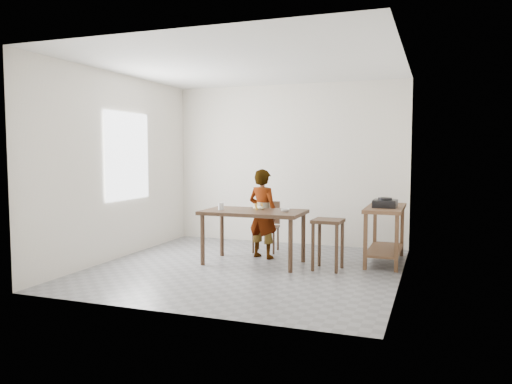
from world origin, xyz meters
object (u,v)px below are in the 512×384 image
(dining_table, at_px, (254,237))
(prep_counter, at_px, (385,234))
(child, at_px, (263,214))
(dining_chair, at_px, (266,227))
(stool, at_px, (328,245))

(dining_table, bearing_deg, prep_counter, 22.15)
(prep_counter, height_order, child, child)
(child, height_order, dining_chair, child)
(dining_table, relative_size, stool, 2.07)
(child, xyz_separation_m, dining_chair, (-0.11, 0.44, -0.27))
(child, relative_size, stool, 1.94)
(dining_chair, distance_m, stool, 1.44)
(dining_table, distance_m, prep_counter, 1.86)
(prep_counter, relative_size, dining_chair, 1.53)
(dining_table, xyz_separation_m, dining_chair, (-0.11, 0.85, 0.02))
(dining_table, height_order, prep_counter, prep_counter)
(dining_table, distance_m, stool, 1.05)
(child, relative_size, dining_chair, 1.68)
(dining_table, height_order, child, child)
(dining_table, relative_size, child, 1.07)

